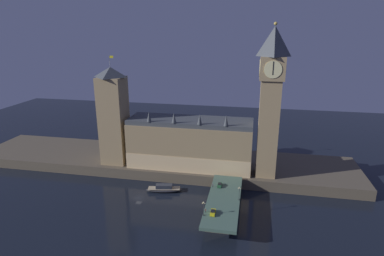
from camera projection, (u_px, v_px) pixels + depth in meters
ground_plane at (139, 198)px, 153.21m from camera, size 400.00×400.00×0.00m
embankment at (161, 161)px, 189.00m from camera, size 220.00×42.00×5.49m
parliament_hall at (190, 143)px, 173.10m from camera, size 65.81×20.81×31.59m
clock_tower at (270, 99)px, 153.80m from camera, size 11.88×11.99×74.97m
victoria_tower at (114, 116)px, 174.41m from camera, size 13.51×13.51×59.06m
bridge at (224, 203)px, 139.63m from camera, size 13.92×46.00×6.91m
car_northbound_lead at (220, 185)px, 149.73m from camera, size 1.98×4.31×1.50m
car_northbound_trail at (213, 212)px, 127.16m from camera, size 2.00×4.49×1.55m
pedestrian_near_rail at (206, 210)px, 128.29m from camera, size 0.38×0.38×1.68m
pedestrian_far_rail at (213, 185)px, 148.96m from camera, size 0.38×0.38×1.65m
street_lamp_near at (204, 207)px, 125.22m from camera, size 1.34×0.60×6.05m
street_lamp_mid at (239, 192)px, 136.60m from camera, size 1.34×0.60×6.23m
boat_upstream at (164, 189)px, 159.12m from camera, size 18.44×8.10×3.68m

